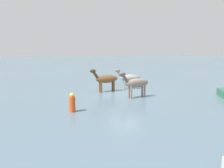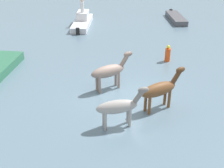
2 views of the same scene
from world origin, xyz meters
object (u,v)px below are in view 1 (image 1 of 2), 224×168
(horse_chestnut_trailing, at_px, (129,78))
(horse_mid_herd, at_px, (136,83))
(buoy_channel_marker, at_px, (72,103))
(horse_pinto_flank, at_px, (106,79))

(horse_chestnut_trailing, bearing_deg, horse_mid_herd, 83.59)
(horse_mid_herd, xyz_separation_m, buoy_channel_marker, (5.27, 1.61, -0.59))
(horse_pinto_flank, xyz_separation_m, buoy_channel_marker, (4.05, 4.56, -0.59))
(horse_chestnut_trailing, distance_m, horse_pinto_flank, 2.48)
(buoy_channel_marker, bearing_deg, horse_chestnut_trailing, -143.06)
(horse_pinto_flank, bearing_deg, buoy_channel_marker, 46.58)
(horse_chestnut_trailing, xyz_separation_m, horse_pinto_flank, (2.46, 0.33, 0.08))
(horse_mid_herd, height_order, horse_pinto_flank, horse_pinto_flank)
(horse_chestnut_trailing, height_order, buoy_channel_marker, horse_chestnut_trailing)
(horse_mid_herd, bearing_deg, horse_chestnut_trailing, -112.65)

